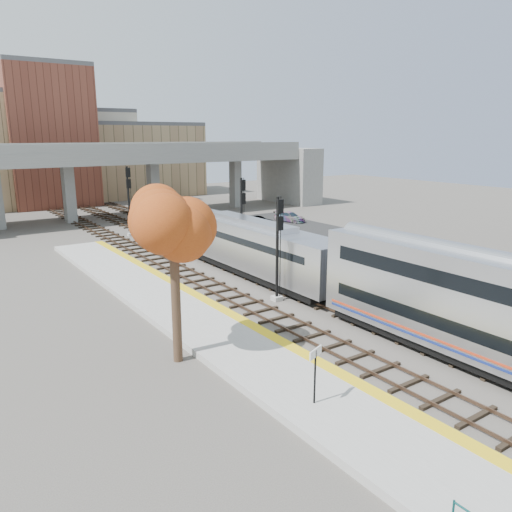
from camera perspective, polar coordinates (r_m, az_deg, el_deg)
ground at (r=28.72m, az=12.15°, el=-8.08°), size 160.00×160.00×0.00m
platform at (r=24.25m, az=0.03°, el=-11.51°), size 4.50×60.00×0.35m
yellow_strip at (r=25.21m, az=3.65°, el=-10.07°), size 0.70×60.00×0.01m
tracks at (r=38.33m, az=-0.50°, el=-2.09°), size 10.70×95.00×0.25m
overpass at (r=67.87m, az=-13.37°, el=9.36°), size 54.00×12.00×9.50m
buildings_far at (r=87.24m, az=-21.04°, el=11.08°), size 43.00×21.00×20.60m
parking_lot at (r=58.04m, az=1.62°, el=3.28°), size 14.00×18.00×0.04m
locomotive at (r=37.95m, az=-0.56°, el=1.17°), size 3.02×19.05×4.10m
signal_mast_near at (r=31.65m, az=2.51°, el=0.54°), size 0.60×0.64×6.77m
signal_mast_mid at (r=42.37m, az=-1.61°, el=4.15°), size 0.60×0.64×7.03m
signal_mast_far at (r=54.29m, az=-14.31°, el=6.06°), size 0.60×0.64×7.34m
station_sign at (r=19.60m, az=6.79°, el=-12.19°), size 0.86×0.37×2.27m
tree at (r=22.64m, az=-9.47°, el=3.19°), size 3.60×3.60×8.69m
car_a at (r=52.39m, az=-0.25°, el=2.84°), size 2.02×3.72×1.20m
car_b at (r=59.02m, az=0.33°, el=4.02°), size 2.87×3.39×1.10m
car_c at (r=61.91m, az=3.88°, el=4.49°), size 2.73×4.41×1.19m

